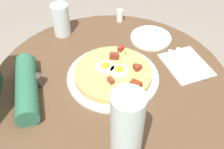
{
  "coord_description": "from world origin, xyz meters",
  "views": [
    {
      "loc": [
        0.1,
        0.65,
        1.36
      ],
      "look_at": [
        -0.0,
        -0.0,
        0.72
      ],
      "focal_mm": 43.86,
      "sensor_mm": 36.0,
      "label": 1
    }
  ],
  "objects_px": {
    "fork": "(182,65)",
    "knife": "(191,62)",
    "salt_shaker": "(120,16)",
    "dining_table": "(111,110)",
    "bread_plate": "(151,38)",
    "pizza_plate": "(113,77)",
    "water_bottle": "(126,137)",
    "breakfast_pizza": "(113,73)",
    "water_glass": "(61,20)",
    "pepper_shaker": "(38,80)"
  },
  "relations": [
    {
      "from": "knife",
      "to": "salt_shaker",
      "type": "bearing_deg",
      "value": -159.45
    },
    {
      "from": "breakfast_pizza",
      "to": "pepper_shaker",
      "type": "height_order",
      "value": "breakfast_pizza"
    },
    {
      "from": "breakfast_pizza",
      "to": "bread_plate",
      "type": "height_order",
      "value": "breakfast_pizza"
    },
    {
      "from": "breakfast_pizza",
      "to": "fork",
      "type": "distance_m",
      "value": 0.25
    },
    {
      "from": "pizza_plate",
      "to": "salt_shaker",
      "type": "distance_m",
      "value": 0.35
    },
    {
      "from": "salt_shaker",
      "to": "breakfast_pizza",
      "type": "bearing_deg",
      "value": 76.21
    },
    {
      "from": "fork",
      "to": "knife",
      "type": "xyz_separation_m",
      "value": [
        -0.04,
        -0.01,
        0.0
      ]
    },
    {
      "from": "dining_table",
      "to": "bread_plate",
      "type": "relative_size",
      "value": 5.02
    },
    {
      "from": "pizza_plate",
      "to": "water_bottle",
      "type": "distance_m",
      "value": 0.35
    },
    {
      "from": "fork",
      "to": "salt_shaker",
      "type": "height_order",
      "value": "salt_shaker"
    },
    {
      "from": "bread_plate",
      "to": "pepper_shaker",
      "type": "bearing_deg",
      "value": 23.9
    },
    {
      "from": "pizza_plate",
      "to": "breakfast_pizza",
      "type": "xyz_separation_m",
      "value": [
        -0.0,
        -0.0,
        0.02
      ]
    },
    {
      "from": "breakfast_pizza",
      "to": "pepper_shaker",
      "type": "bearing_deg",
      "value": -1.04
    },
    {
      "from": "knife",
      "to": "salt_shaker",
      "type": "height_order",
      "value": "salt_shaker"
    },
    {
      "from": "bread_plate",
      "to": "breakfast_pizza",
      "type": "bearing_deg",
      "value": 46.78
    },
    {
      "from": "water_glass",
      "to": "salt_shaker",
      "type": "relative_size",
      "value": 2.48
    },
    {
      "from": "bread_plate",
      "to": "knife",
      "type": "height_order",
      "value": "bread_plate"
    },
    {
      "from": "water_glass",
      "to": "dining_table",
      "type": "bearing_deg",
      "value": 117.44
    },
    {
      "from": "water_bottle",
      "to": "breakfast_pizza",
      "type": "bearing_deg",
      "value": -94.21
    },
    {
      "from": "fork",
      "to": "salt_shaker",
      "type": "distance_m",
      "value": 0.36
    },
    {
      "from": "dining_table",
      "to": "bread_plate",
      "type": "distance_m",
      "value": 0.33
    },
    {
      "from": "bread_plate",
      "to": "water_bottle",
      "type": "bearing_deg",
      "value": 68.2
    },
    {
      "from": "fork",
      "to": "pepper_shaker",
      "type": "bearing_deg",
      "value": -100.23
    },
    {
      "from": "bread_plate",
      "to": "pizza_plate",
      "type": "bearing_deg",
      "value": 46.63
    },
    {
      "from": "bread_plate",
      "to": "dining_table",
      "type": "bearing_deg",
      "value": 46.36
    },
    {
      "from": "pizza_plate",
      "to": "salt_shaker",
      "type": "height_order",
      "value": "salt_shaker"
    },
    {
      "from": "knife",
      "to": "salt_shaker",
      "type": "relative_size",
      "value": 3.46
    },
    {
      "from": "water_bottle",
      "to": "dining_table",
      "type": "bearing_deg",
      "value": -92.75
    },
    {
      "from": "water_glass",
      "to": "knife",
      "type": "bearing_deg",
      "value": 149.72
    },
    {
      "from": "pizza_plate",
      "to": "salt_shaker",
      "type": "relative_size",
      "value": 5.96
    },
    {
      "from": "breakfast_pizza",
      "to": "water_bottle",
      "type": "relative_size",
      "value": 0.98
    },
    {
      "from": "dining_table",
      "to": "bread_plate",
      "type": "bearing_deg",
      "value": -133.64
    },
    {
      "from": "pizza_plate",
      "to": "fork",
      "type": "bearing_deg",
      "value": -175.42
    },
    {
      "from": "breakfast_pizza",
      "to": "fork",
      "type": "bearing_deg",
      "value": -175.46
    },
    {
      "from": "salt_shaker",
      "to": "pizza_plate",
      "type": "bearing_deg",
      "value": 76.03
    },
    {
      "from": "water_bottle",
      "to": "pepper_shaker",
      "type": "relative_size",
      "value": 5.93
    },
    {
      "from": "pizza_plate",
      "to": "water_glass",
      "type": "height_order",
      "value": "water_glass"
    },
    {
      "from": "pizza_plate",
      "to": "water_glass",
      "type": "relative_size",
      "value": 2.4
    },
    {
      "from": "bread_plate",
      "to": "pepper_shaker",
      "type": "xyz_separation_m",
      "value": [
        0.43,
        0.19,
        0.02
      ]
    },
    {
      "from": "breakfast_pizza",
      "to": "knife",
      "type": "bearing_deg",
      "value": -174.52
    },
    {
      "from": "breakfast_pizza",
      "to": "water_bottle",
      "type": "bearing_deg",
      "value": 85.79
    },
    {
      "from": "breakfast_pizza",
      "to": "pizza_plate",
      "type": "bearing_deg",
      "value": 11.67
    },
    {
      "from": "dining_table",
      "to": "fork",
      "type": "height_order",
      "value": "fork"
    },
    {
      "from": "knife",
      "to": "water_glass",
      "type": "xyz_separation_m",
      "value": [
        0.45,
        -0.26,
        0.06
      ]
    },
    {
      "from": "salt_shaker",
      "to": "pepper_shaker",
      "type": "distance_m",
      "value": 0.47
    },
    {
      "from": "dining_table",
      "to": "breakfast_pizza",
      "type": "distance_m",
      "value": 0.19
    },
    {
      "from": "bread_plate",
      "to": "water_bottle",
      "type": "relative_size",
      "value": 0.6
    },
    {
      "from": "dining_table",
      "to": "knife",
      "type": "bearing_deg",
      "value": -173.51
    },
    {
      "from": "bread_plate",
      "to": "salt_shaker",
      "type": "relative_size",
      "value": 3.1
    },
    {
      "from": "knife",
      "to": "pepper_shaker",
      "type": "height_order",
      "value": "pepper_shaker"
    }
  ]
}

